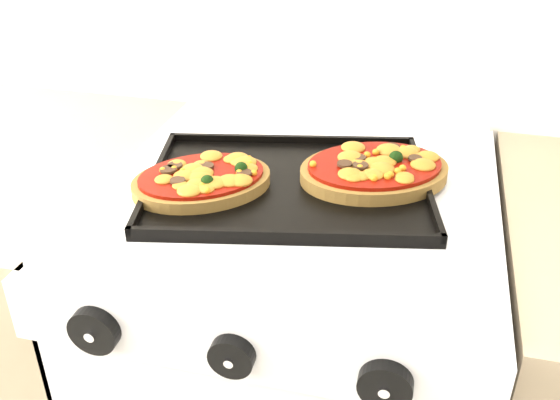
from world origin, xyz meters
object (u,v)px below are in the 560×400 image
(baking_tray, at_px, (288,183))
(stove, at_px, (296,391))
(pizza_left, at_px, (202,179))
(pizza_right, at_px, (374,169))

(baking_tray, bearing_deg, stove, 57.90)
(pizza_left, bearing_deg, stove, 28.90)
(baking_tray, distance_m, pizza_right, 0.13)
(stove, distance_m, baking_tray, 0.47)
(stove, height_order, baking_tray, baking_tray)
(baking_tray, xyz_separation_m, pizza_right, (0.12, 0.05, 0.01))
(stove, relative_size, pizza_right, 4.00)
(baking_tray, bearing_deg, pizza_right, 10.30)
(baking_tray, height_order, pizza_right, pizza_right)
(baking_tray, relative_size, pizza_left, 2.00)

